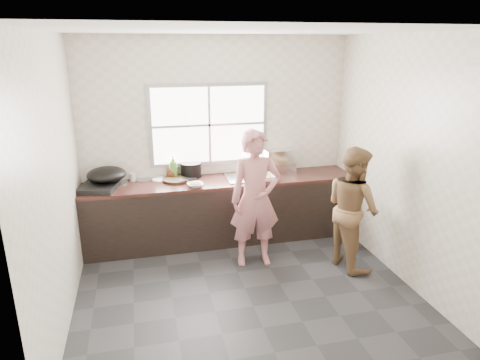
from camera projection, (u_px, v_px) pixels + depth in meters
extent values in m
cube|color=#29292C|center=(245.00, 289.00, 4.74)|extent=(3.60, 3.20, 0.01)
cube|color=silver|center=(246.00, 30.00, 3.91)|extent=(3.60, 3.20, 0.01)
cube|color=beige|center=(216.00, 139.00, 5.81)|extent=(3.60, 0.01, 2.70)
cube|color=beige|center=(55.00, 185.00, 3.92)|extent=(0.01, 3.20, 2.70)
cube|color=silver|center=(403.00, 161.00, 4.72)|extent=(0.01, 3.20, 2.70)
cube|color=beige|center=(304.00, 239.00, 2.84)|extent=(3.60, 0.01, 2.70)
cube|color=black|center=(222.00, 211.00, 5.80)|extent=(3.60, 0.62, 0.82)
cube|color=#331915|center=(221.00, 181.00, 5.67)|extent=(3.60, 0.64, 0.04)
cube|color=silver|center=(247.00, 178.00, 5.74)|extent=(0.55, 0.45, 0.02)
cylinder|color=silver|center=(243.00, 163.00, 5.88)|extent=(0.02, 0.02, 0.30)
cube|color=#9EA0A5|center=(209.00, 125.00, 5.71)|extent=(1.60, 0.05, 1.10)
cube|color=white|center=(209.00, 125.00, 5.69)|extent=(1.50, 0.01, 1.00)
imported|color=#C87879|center=(255.00, 203.00, 5.08)|extent=(0.59, 0.41, 1.55)
imported|color=brown|center=(353.00, 208.00, 5.04)|extent=(0.67, 0.80, 1.48)
cylinder|color=black|center=(177.00, 180.00, 5.62)|extent=(0.46, 0.46, 0.04)
cube|color=#ACAEB3|center=(187.00, 179.00, 5.56)|extent=(0.24, 0.19, 0.01)
imported|color=white|center=(195.00, 185.00, 5.38)|extent=(0.22, 0.22, 0.05)
imported|color=white|center=(268.00, 178.00, 5.63)|extent=(0.28, 0.28, 0.07)
imported|color=silver|center=(263.00, 178.00, 5.64)|extent=(0.23, 0.23, 0.06)
cylinder|color=black|center=(191.00, 170.00, 5.77)|extent=(0.31, 0.31, 0.20)
cylinder|color=white|center=(161.00, 179.00, 5.66)|extent=(0.24, 0.24, 0.02)
imported|color=#48822A|center=(173.00, 167.00, 5.70)|extent=(0.15, 0.15, 0.32)
imported|color=#4F1C13|center=(170.00, 172.00, 5.71)|extent=(0.09, 0.09, 0.17)
imported|color=#4B2912|center=(171.00, 172.00, 5.71)|extent=(0.15, 0.15, 0.16)
cylinder|color=silver|center=(132.00, 177.00, 5.60)|extent=(0.08, 0.08, 0.11)
cube|color=black|center=(99.00, 187.00, 5.27)|extent=(0.52, 0.52, 0.06)
ellipsoid|color=black|center=(106.00, 174.00, 5.38)|extent=(0.54, 0.54, 0.18)
cube|color=silver|center=(279.00, 160.00, 6.02)|extent=(0.44, 0.32, 0.32)
cylinder|color=#ABAFB2|center=(118.00, 183.00, 5.52)|extent=(0.30, 0.30, 0.01)
cylinder|color=#A2A4A9|center=(144.00, 180.00, 5.66)|extent=(0.30, 0.30, 0.01)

